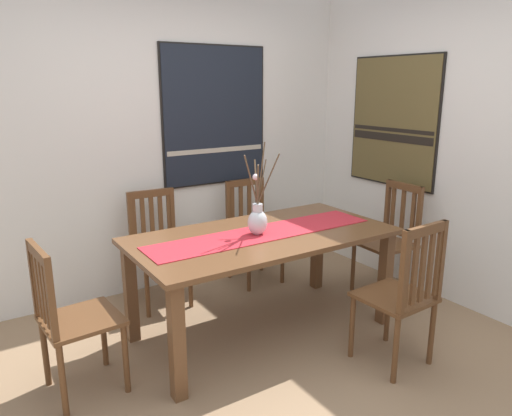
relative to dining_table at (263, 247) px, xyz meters
The scene contains 13 objects.
ground_plane 0.91m from the dining_table, 107.17° to the right, with size 6.40×6.40×0.03m, color #8E7051.
wall_back 1.47m from the dining_table, 98.00° to the left, with size 6.40×0.12×2.70m, color silver.
wall_side 1.91m from the dining_table, 19.09° to the right, with size 0.12×6.40×2.70m, color silver.
dining_table is the anchor object (origin of this frame).
table_runner 0.11m from the dining_table, 90.00° to the left, with size 1.72×0.36×0.01m, color #B7232D.
centerpiece_vase 0.23m from the dining_table, behind, with size 0.21×0.30×0.65m.
chair_0 1.02m from the dining_table, 61.66° to the left, with size 0.43×0.43×0.93m.
chair_1 1.32m from the dining_table, ahead, with size 0.44×0.44×0.97m.
chair_2 1.02m from the dining_table, 116.11° to the left, with size 0.45×0.45×0.94m.
chair_3 1.00m from the dining_table, 60.05° to the right, with size 0.44×0.44×0.99m.
chair_4 1.35m from the dining_table, behind, with size 0.45×0.45×0.94m.
painting_on_back_wall 1.51m from the dining_table, 76.81° to the left, with size 1.04×0.05×1.24m.
painting_on_side_wall 1.83m from the dining_table, 10.24° to the left, with size 0.05×0.97×1.15m.
Camera 1 is at (-1.62, -2.10, 1.79)m, focal length 33.52 mm.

